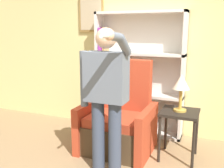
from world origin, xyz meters
name	(u,v)px	position (x,y,z in m)	size (l,w,h in m)	color
wall_back	(148,46)	(-0.01, 2.03, 1.40)	(8.00, 0.11, 2.80)	#DBCC84
bookcase	(133,76)	(-0.21, 1.88, 0.94)	(1.42, 0.28, 1.95)	silver
armchair	(119,122)	(-0.17, 1.17, 0.39)	(0.96, 0.81, 1.25)	#4C3823
person_standing	(106,92)	(-0.08, 0.52, 0.98)	(0.62, 0.78, 1.69)	#384256
side_table	(179,119)	(0.65, 1.20, 0.54)	(0.47, 0.47, 0.65)	black
table_lamp	(181,84)	(0.65, 1.20, 1.00)	(0.21, 0.21, 0.48)	gold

